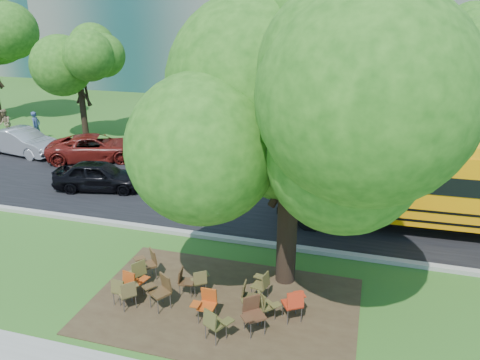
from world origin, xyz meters
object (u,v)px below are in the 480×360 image
(chair_0, at_px, (121,289))
(black_car, at_px, (99,176))
(chair_3, at_px, (161,288))
(chair_4, at_px, (215,322))
(chair_2, at_px, (128,292))
(chair_15, at_px, (206,302))
(main_tree, at_px, (292,105))
(chair_14, at_px, (262,283))
(chair_7, at_px, (265,304))
(pedestrian_a, at_px, (36,126))
(chair_6, at_px, (256,305))
(bg_car_silver, at_px, (22,142))
(chair_9, at_px, (149,261))
(bg_car_red, at_px, (96,148))
(pedestrian_b, at_px, (5,123))
(chair_11, at_px, (200,279))
(chair_1, at_px, (133,281))
(chair_10, at_px, (185,280))
(chair_8, at_px, (137,271))
(chair_13, at_px, (294,302))
(chair_5, at_px, (253,312))
(chair_12, at_px, (248,295))

(chair_0, distance_m, black_car, 8.77)
(chair_3, relative_size, chair_4, 1.08)
(chair_2, height_order, chair_15, chair_15)
(main_tree, height_order, chair_14, main_tree)
(chair_7, relative_size, pedestrian_a, 0.46)
(chair_15, bearing_deg, chair_6, -168.49)
(chair_3, xyz_separation_m, bg_car_silver, (-12.84, 10.33, 0.11))
(chair_9, height_order, chair_14, chair_9)
(bg_car_red, relative_size, pedestrian_b, 2.82)
(chair_11, bearing_deg, pedestrian_b, 108.25)
(chair_1, bearing_deg, chair_10, 34.81)
(chair_9, bearing_deg, black_car, -3.01)
(chair_15, xyz_separation_m, black_car, (-7.46, 7.13, 0.11))
(bg_car_silver, bearing_deg, chair_2, -121.75)
(chair_8, xyz_separation_m, pedestrian_b, (-15.28, 12.39, 0.27))
(bg_car_silver, bearing_deg, bg_car_red, -77.24)
(chair_13, bearing_deg, chair_7, 161.78)
(bg_car_silver, bearing_deg, main_tree, -107.78)
(chair_5, xyz_separation_m, bg_car_silver, (-15.37, 10.61, 0.12))
(chair_5, xyz_separation_m, chair_15, (-1.22, 0.11, -0.05))
(chair_7, distance_m, chair_11, 2.05)
(chair_5, relative_size, chair_12, 1.09)
(chair_0, relative_size, bg_car_silver, 0.19)
(chair_1, height_order, pedestrian_a, pedestrian_a)
(chair_0, xyz_separation_m, chair_7, (3.79, 0.42, -0.01))
(chair_3, bearing_deg, chair_6, -145.28)
(chair_7, relative_size, chair_10, 1.00)
(chair_3, height_order, chair_15, chair_3)
(chair_8, xyz_separation_m, bg_car_silver, (-11.84, 9.71, 0.13))
(main_tree, xyz_separation_m, chair_11, (-2.10, -1.37, -4.63))
(chair_5, relative_size, chair_9, 1.03)
(chair_6, relative_size, pedestrian_a, 0.48)
(main_tree, distance_m, bg_car_red, 14.86)
(bg_car_silver, bearing_deg, chair_7, -113.35)
(chair_8, xyz_separation_m, chair_12, (3.24, -0.22, -0.03))
(chair_13, height_order, pedestrian_a, pedestrian_a)
(chair_2, bearing_deg, chair_7, -38.30)
(chair_2, relative_size, pedestrian_a, 0.49)
(chair_4, xyz_separation_m, chair_5, (0.76, 0.58, 0.04))
(chair_2, relative_size, chair_14, 1.00)
(chair_9, xyz_separation_m, chair_13, (4.36, -0.79, 0.01))
(chair_2, relative_size, chair_3, 0.87)
(chair_2, height_order, chair_14, chair_14)
(chair_14, bearing_deg, chair_15, 150.93)
(chair_5, relative_size, black_car, 0.25)
(chair_5, xyz_separation_m, chair_8, (-3.53, 0.90, -0.02))
(chair_6, xyz_separation_m, chair_10, (-2.14, 0.61, -0.02))
(chair_11, relative_size, chair_15, 0.91)
(chair_13, distance_m, pedestrian_b, 23.39)
(chair_3, xyz_separation_m, chair_12, (2.25, 0.40, -0.05))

